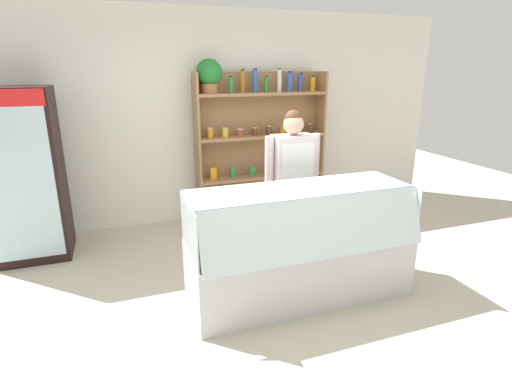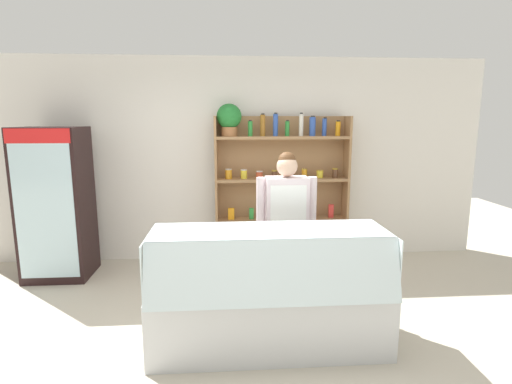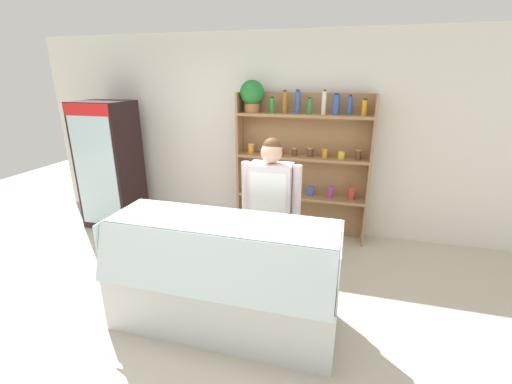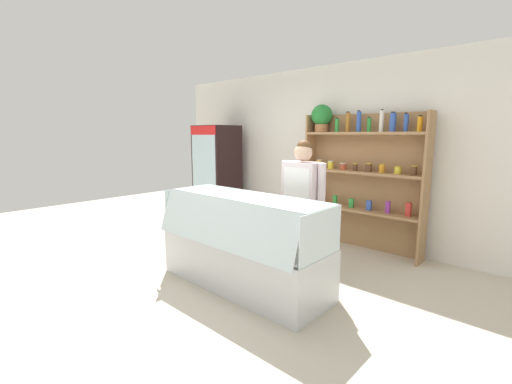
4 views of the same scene
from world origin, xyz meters
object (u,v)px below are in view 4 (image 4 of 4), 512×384
drinks_fridge (217,174)px  shelving_unit (356,166)px  shop_clerk (302,197)px  deli_display_case (243,258)px

drinks_fridge → shelving_unit: (2.64, 0.33, 0.30)m
shelving_unit → shop_clerk: (-0.01, -1.31, -0.28)m
shelving_unit → shop_clerk: 1.34m
deli_display_case → shop_clerk: size_ratio=1.24×
deli_display_case → shop_clerk: (0.26, 0.74, 0.62)m
shelving_unit → deli_display_case: bearing=-97.5°
deli_display_case → shelving_unit: bearing=82.5°
shelving_unit → deli_display_case: size_ratio=1.07×
drinks_fridge → deli_display_case: bearing=-35.8°
deli_display_case → shop_clerk: bearing=70.9°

